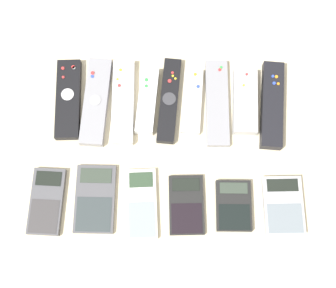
# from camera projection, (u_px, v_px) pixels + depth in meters

# --- Properties ---
(ground_plane) EXTENTS (3.00, 3.00, 0.00)m
(ground_plane) POSITION_uv_depth(u_px,v_px,m) (168.00, 158.00, 1.08)
(ground_plane) COLOR beige
(remote_0) EXTENTS (0.07, 0.20, 0.02)m
(remote_0) POSITION_uv_depth(u_px,v_px,m) (68.00, 99.00, 1.11)
(remote_0) COLOR black
(remote_0) RESTS_ON ground_plane
(remote_1) EXTENTS (0.07, 0.22, 0.02)m
(remote_1) POSITION_uv_depth(u_px,v_px,m) (96.00, 102.00, 1.11)
(remote_1) COLOR gray
(remote_1) RESTS_ON ground_plane
(remote_2) EXTENTS (0.06, 0.21, 0.02)m
(remote_2) POSITION_uv_depth(u_px,v_px,m) (123.00, 102.00, 1.11)
(remote_2) COLOR silver
(remote_2) RESTS_ON ground_plane
(remote_3) EXTENTS (0.05, 0.16, 0.03)m
(remote_3) POSITION_uv_depth(u_px,v_px,m) (147.00, 101.00, 1.11)
(remote_3) COLOR white
(remote_3) RESTS_ON ground_plane
(remote_4) EXTENTS (0.05, 0.21, 0.02)m
(remote_4) POSITION_uv_depth(u_px,v_px,m) (169.00, 100.00, 1.11)
(remote_4) COLOR black
(remote_4) RESTS_ON ground_plane
(remote_5) EXTENTS (0.05, 0.16, 0.02)m
(remote_5) POSITION_uv_depth(u_px,v_px,m) (192.00, 101.00, 1.11)
(remote_5) COLOR silver
(remote_5) RESTS_ON ground_plane
(remote_6) EXTENTS (0.06, 0.22, 0.02)m
(remote_6) POSITION_uv_depth(u_px,v_px,m) (217.00, 103.00, 1.11)
(remote_6) COLOR gray
(remote_6) RESTS_ON ground_plane
(remote_7) EXTENTS (0.06, 0.16, 0.03)m
(remote_7) POSITION_uv_depth(u_px,v_px,m) (245.00, 102.00, 1.11)
(remote_7) COLOR #B7B7BC
(remote_7) RESTS_ON ground_plane
(remote_8) EXTENTS (0.06, 0.22, 0.03)m
(remote_8) POSITION_uv_depth(u_px,v_px,m) (272.00, 105.00, 1.11)
(remote_8) COLOR black
(remote_8) RESTS_ON ground_plane
(calculator_0) EXTENTS (0.08, 0.15, 0.02)m
(calculator_0) POSITION_uv_depth(u_px,v_px,m) (47.00, 201.00, 1.05)
(calculator_0) COLOR #4C4C51
(calculator_0) RESTS_ON ground_plane
(calculator_1) EXTENTS (0.09, 0.15, 0.01)m
(calculator_1) POSITION_uv_depth(u_px,v_px,m) (95.00, 199.00, 1.05)
(calculator_1) COLOR #4C4C51
(calculator_1) RESTS_ON ground_plane
(calculator_2) EXTENTS (0.08, 0.16, 0.01)m
(calculator_2) POSITION_uv_depth(u_px,v_px,m) (142.00, 204.00, 1.05)
(calculator_2) COLOR silver
(calculator_2) RESTS_ON ground_plane
(calculator_3) EXTENTS (0.08, 0.14, 0.01)m
(calculator_3) POSITION_uv_depth(u_px,v_px,m) (186.00, 205.00, 1.05)
(calculator_3) COLOR black
(calculator_3) RESTS_ON ground_plane
(calculator_4) EXTENTS (0.08, 0.11, 0.02)m
(calculator_4) POSITION_uv_depth(u_px,v_px,m) (234.00, 206.00, 1.05)
(calculator_4) COLOR black
(calculator_4) RESTS_ON ground_plane
(calculator_5) EXTENTS (0.09, 0.13, 0.02)m
(calculator_5) POSITION_uv_depth(u_px,v_px,m) (283.00, 205.00, 1.04)
(calculator_5) COLOR #B2B2B7
(calculator_5) RESTS_ON ground_plane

